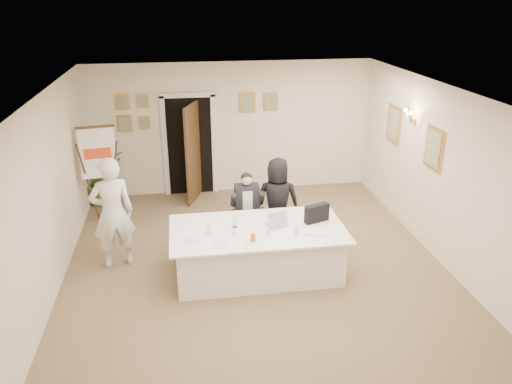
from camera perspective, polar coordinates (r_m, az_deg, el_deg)
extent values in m
plane|color=brown|center=(8.05, 0.11, -8.81)|extent=(7.00, 7.00, 0.00)
cube|color=white|center=(7.04, 0.13, 11.16)|extent=(6.00, 7.00, 0.02)
cube|color=beige|center=(10.74, -2.84, 7.28)|extent=(6.00, 0.10, 2.80)
cube|color=beige|center=(4.44, 7.54, -16.10)|extent=(6.00, 0.10, 2.80)
cube|color=beige|center=(7.60, -22.83, -0.83)|extent=(0.10, 7.00, 2.80)
cube|color=beige|center=(8.42, 20.74, 1.63)|extent=(0.10, 7.00, 2.80)
cube|color=black|center=(10.75, -7.58, 5.19)|extent=(0.92, 0.06, 2.10)
cube|color=white|center=(10.73, -10.36, 4.98)|extent=(0.10, 0.06, 2.20)
cube|color=white|center=(10.74, -4.80, 5.29)|extent=(0.10, 0.06, 2.20)
cube|color=#3F2C14|center=(10.36, -7.22, 4.44)|extent=(0.33, 0.81, 2.02)
cube|color=white|center=(7.78, 0.17, -6.83)|extent=(2.47, 1.24, 0.75)
cube|color=white|center=(7.60, 0.18, -4.28)|extent=(2.65, 1.42, 0.03)
cube|color=white|center=(9.49, -17.73, 4.26)|extent=(0.66, 0.29, 0.90)
imported|color=silver|center=(8.08, -16.07, -2.35)|extent=(0.75, 0.59, 1.82)
imported|color=black|center=(8.58, 2.47, -1.06)|extent=(0.84, 0.64, 1.54)
imported|color=#2D571D|center=(10.79, -17.53, 1.55)|extent=(1.29, 1.29, 1.09)
cube|color=black|center=(7.81, 6.96, -2.42)|extent=(0.42, 0.24, 0.28)
cube|color=white|center=(7.49, 6.77, -4.59)|extent=(0.35, 0.29, 0.03)
cylinder|color=white|center=(7.30, -7.42, -5.47)|extent=(0.24, 0.24, 0.01)
cylinder|color=white|center=(7.13, -4.01, -6.04)|extent=(0.27, 0.27, 0.01)
cylinder|color=white|center=(7.18, -0.55, -5.75)|extent=(0.23, 0.23, 0.01)
cylinder|color=silver|center=(7.43, -5.41, -4.29)|extent=(0.07, 0.07, 0.14)
cylinder|color=silver|center=(7.32, 1.37, -4.61)|extent=(0.08, 0.08, 0.14)
cylinder|color=silver|center=(7.40, 4.60, -4.38)|extent=(0.08, 0.08, 0.14)
cylinder|color=silver|center=(7.66, -2.38, -3.36)|extent=(0.07, 0.07, 0.14)
cylinder|color=#D85512|center=(7.17, -0.35, -5.28)|extent=(0.09, 0.09, 0.13)
cylinder|color=silver|center=(7.41, -2.44, -4.42)|extent=(0.10, 0.10, 0.11)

